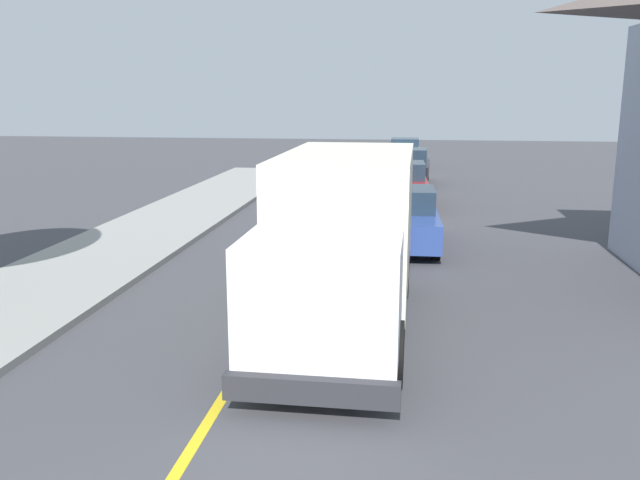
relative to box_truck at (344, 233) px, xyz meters
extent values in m
cube|color=gold|center=(-1.41, 0.67, -1.76)|extent=(0.16, 56.00, 0.01)
cube|color=#F2EDCC|center=(0.01, 0.73, 0.13)|extent=(2.46, 5.03, 2.60)
cube|color=white|center=(-0.04, -2.77, -0.32)|extent=(2.31, 2.03, 1.70)
cube|color=#1E2D3D|center=(-0.05, -3.67, 0.06)|extent=(2.04, 0.11, 0.75)
cube|color=#2D2D33|center=(-0.05, -3.85, -1.35)|extent=(2.40, 0.23, 0.36)
cylinder|color=black|center=(1.02, -2.58, -1.27)|extent=(0.31, 1.00, 1.00)
cylinder|color=black|center=(-1.08, -2.55, -1.27)|extent=(0.31, 1.00, 1.00)
cylinder|color=black|center=(1.08, 1.97, -1.27)|extent=(0.31, 1.00, 1.00)
cylinder|color=black|center=(-1.02, 2.00, -1.27)|extent=(0.31, 1.00, 1.00)
cube|color=#2D4793|center=(1.09, 6.72, -1.12)|extent=(1.92, 4.45, 0.76)
cube|color=#1E2D3D|center=(1.09, 6.87, -0.42)|extent=(1.63, 1.84, 0.64)
cylinder|color=black|center=(1.92, 5.33, -1.45)|extent=(0.24, 0.65, 0.64)
cylinder|color=black|center=(0.34, 5.29, -1.45)|extent=(0.24, 0.65, 0.64)
cylinder|color=black|center=(1.85, 8.15, -1.45)|extent=(0.24, 0.65, 0.64)
cylinder|color=black|center=(0.27, 8.11, -1.45)|extent=(0.24, 0.65, 0.64)
cube|color=maroon|center=(0.94, 13.86, -1.12)|extent=(1.94, 4.46, 0.76)
cube|color=#1E2D3D|center=(0.94, 14.01, -0.42)|extent=(1.64, 1.85, 0.64)
cylinder|color=black|center=(1.78, 12.48, -1.45)|extent=(0.24, 0.65, 0.64)
cylinder|color=black|center=(0.20, 12.43, -1.45)|extent=(0.24, 0.65, 0.64)
cylinder|color=black|center=(1.69, 15.29, -1.45)|extent=(0.24, 0.65, 0.64)
cylinder|color=black|center=(0.11, 15.24, -1.45)|extent=(0.24, 0.65, 0.64)
cube|color=black|center=(1.17, 20.18, -1.12)|extent=(1.98, 4.47, 0.76)
cube|color=#1E2D3D|center=(1.17, 20.33, -0.42)|extent=(1.66, 1.86, 0.64)
cylinder|color=black|center=(1.90, 18.74, -1.45)|extent=(0.25, 0.65, 0.64)
cylinder|color=black|center=(0.32, 18.81, -1.45)|extent=(0.25, 0.65, 0.64)
cylinder|color=black|center=(2.01, 21.55, -1.45)|extent=(0.25, 0.65, 0.64)
cylinder|color=black|center=(0.43, 21.62, -1.45)|extent=(0.25, 0.65, 0.64)
cube|color=silver|center=(0.85, 27.49, -1.12)|extent=(1.84, 4.42, 0.76)
cube|color=#1E2D3D|center=(0.85, 27.64, -0.42)|extent=(1.60, 1.81, 0.64)
cylinder|color=black|center=(1.65, 26.09, -1.45)|extent=(0.23, 0.64, 0.64)
cylinder|color=black|center=(0.07, 26.08, -1.45)|extent=(0.23, 0.64, 0.64)
cylinder|color=black|center=(1.62, 28.91, -1.45)|extent=(0.23, 0.64, 0.64)
cylinder|color=black|center=(0.04, 28.89, -1.45)|extent=(0.23, 0.64, 0.64)
camera|label=1|loc=(1.18, -12.04, 2.56)|focal=37.56mm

